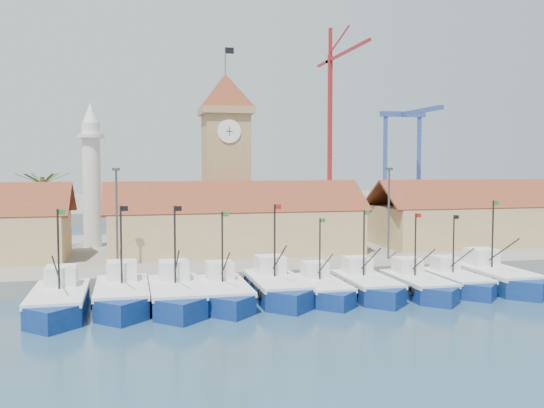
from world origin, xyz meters
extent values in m
plane|color=navy|center=(0.00, 0.00, 0.00)|extent=(400.00, 400.00, 0.00)
cube|color=gray|center=(0.00, 24.00, 0.75)|extent=(140.00, 32.00, 1.50)
cube|color=gray|center=(0.00, 110.00, 1.00)|extent=(240.00, 80.00, 2.00)
cube|color=navy|center=(-16.00, 2.52, 0.54)|extent=(3.79, 8.59, 1.95)
cube|color=navy|center=(-16.00, -1.78, 0.54)|extent=(3.79, 3.79, 1.95)
cube|color=silver|center=(-16.00, 2.52, 1.52)|extent=(3.87, 8.82, 0.38)
cube|color=silver|center=(-16.00, 4.66, 2.38)|extent=(2.28, 2.38, 1.52)
cylinder|color=black|center=(-16.00, 3.06, 4.55)|extent=(0.15, 0.15, 6.07)
cube|color=#197226|center=(-15.73, 3.06, 7.37)|extent=(0.54, 0.02, 0.38)
cube|color=navy|center=(-11.56, 3.55, 0.55)|extent=(3.84, 8.70, 1.98)
cube|color=navy|center=(-11.56, -0.80, 0.55)|extent=(3.84, 3.84, 1.98)
cube|color=silver|center=(-11.56, 3.55, 1.54)|extent=(3.92, 8.94, 0.38)
cube|color=silver|center=(-11.56, 5.73, 2.42)|extent=(2.31, 2.42, 1.54)
cylinder|color=black|center=(-11.56, 4.10, 4.61)|extent=(0.15, 0.15, 6.15)
cube|color=black|center=(-11.28, 4.10, 7.47)|extent=(0.55, 0.02, 0.38)
cube|color=navy|center=(-7.54, 2.81, 0.55)|extent=(3.84, 8.68, 1.97)
cube|color=navy|center=(-7.54, -1.53, 0.55)|extent=(3.84, 3.84, 1.97)
cube|color=silver|center=(-7.54, 2.81, 1.53)|extent=(3.91, 8.92, 0.38)
cube|color=silver|center=(-7.54, 4.98, 2.41)|extent=(2.30, 2.41, 1.53)
cylinder|color=black|center=(-7.54, 3.35, 4.60)|extent=(0.15, 0.15, 6.14)
cube|color=black|center=(-7.27, 3.35, 7.45)|extent=(0.55, 0.02, 0.38)
cube|color=navy|center=(-3.86, 3.00, 0.51)|extent=(3.57, 8.08, 1.84)
cube|color=navy|center=(-3.86, -1.04, 0.51)|extent=(3.57, 3.57, 1.84)
cube|color=silver|center=(-3.86, 3.00, 1.43)|extent=(3.64, 8.31, 0.36)
cube|color=silver|center=(-3.86, 5.02, 2.25)|extent=(2.14, 2.25, 1.43)
cylinder|color=black|center=(-3.86, 3.51, 4.29)|extent=(0.14, 0.14, 5.72)
cube|color=#197226|center=(-3.60, 3.51, 6.94)|extent=(0.51, 0.02, 0.36)
cube|color=navy|center=(0.57, 3.80, 0.54)|extent=(3.81, 8.61, 1.96)
cube|color=navy|center=(0.57, -0.51, 0.54)|extent=(3.81, 3.81, 1.96)
cube|color=silver|center=(0.57, 3.80, 1.52)|extent=(3.88, 8.85, 0.38)
cube|color=silver|center=(0.57, 5.95, 2.39)|extent=(2.28, 2.39, 1.52)
cylinder|color=black|center=(0.57, 4.34, 4.57)|extent=(0.15, 0.15, 6.09)
cube|color=#A5140F|center=(0.84, 4.34, 7.40)|extent=(0.54, 0.02, 0.38)
cube|color=navy|center=(4.13, 2.96, 0.46)|extent=(3.24, 7.33, 1.67)
cube|color=navy|center=(4.13, -0.71, 0.46)|extent=(3.24, 3.24, 1.67)
cube|color=silver|center=(4.13, 2.96, 1.30)|extent=(3.31, 7.54, 0.32)
cube|color=silver|center=(4.13, 4.79, 2.04)|extent=(1.94, 2.04, 1.30)
cylinder|color=black|center=(4.13, 3.42, 3.89)|extent=(0.13, 0.13, 5.19)
cube|color=#197226|center=(4.36, 3.42, 6.30)|extent=(0.46, 0.02, 0.32)
cube|color=navy|center=(8.03, 3.12, 0.50)|extent=(3.52, 7.97, 1.81)
cube|color=navy|center=(8.03, -0.87, 0.50)|extent=(3.52, 3.52, 1.81)
cube|color=silver|center=(8.03, 3.12, 1.41)|extent=(3.59, 8.20, 0.35)
cube|color=silver|center=(8.03, 5.11, 2.21)|extent=(2.11, 2.21, 1.41)
cylinder|color=black|center=(8.03, 3.62, 4.23)|extent=(0.14, 0.14, 5.64)
cube|color=#197226|center=(8.28, 3.62, 6.85)|extent=(0.50, 0.02, 0.35)
cube|color=navy|center=(12.36, 2.48, 0.48)|extent=(3.38, 7.65, 1.74)
cube|color=navy|center=(12.36, -1.35, 0.48)|extent=(3.38, 3.38, 1.74)
cube|color=silver|center=(12.36, 2.48, 1.35)|extent=(3.45, 7.86, 0.34)
cube|color=silver|center=(12.36, 4.39, 2.13)|extent=(2.03, 2.13, 1.35)
cylinder|color=black|center=(12.36, 2.96, 4.06)|extent=(0.14, 0.14, 5.41)
cube|color=#A5140F|center=(12.60, 2.96, 6.57)|extent=(0.48, 0.02, 0.34)
cube|color=navy|center=(16.36, 3.31, 0.46)|extent=(3.24, 7.33, 1.67)
cube|color=navy|center=(16.36, -0.35, 0.46)|extent=(3.24, 3.24, 1.67)
cube|color=silver|center=(16.36, 3.31, 1.30)|extent=(3.30, 7.53, 0.32)
cube|color=silver|center=(16.36, 5.14, 2.04)|extent=(1.94, 2.04, 1.30)
cylinder|color=black|center=(16.36, 3.77, 3.89)|extent=(0.13, 0.13, 5.18)
cube|color=black|center=(16.59, 3.77, 6.29)|extent=(0.46, 0.02, 0.32)
cube|color=navy|center=(20.30, 3.44, 0.55)|extent=(3.84, 8.68, 1.97)
cube|color=navy|center=(20.30, -0.90, 0.55)|extent=(3.84, 3.84, 1.97)
cube|color=silver|center=(20.30, 3.44, 1.53)|extent=(3.91, 8.92, 0.38)
cube|color=silver|center=(20.30, 5.61, 2.41)|extent=(2.30, 2.41, 1.53)
cylinder|color=black|center=(20.30, 3.99, 4.60)|extent=(0.15, 0.15, 6.14)
cube|color=#197226|center=(20.57, 3.99, 7.45)|extent=(0.55, 0.02, 0.38)
cube|color=tan|center=(0.00, 20.00, 3.75)|extent=(26.00, 10.00, 4.50)
cube|color=brown|center=(0.00, 17.50, 7.50)|extent=(27.04, 5.13, 3.21)
cube|color=brown|center=(0.00, 22.50, 7.50)|extent=(27.04, 5.13, 3.21)
cube|color=tan|center=(32.00, 20.00, 3.75)|extent=(30.00, 10.00, 4.50)
cube|color=brown|center=(32.00, 17.50, 7.50)|extent=(31.20, 5.13, 3.21)
cube|color=brown|center=(32.00, 22.50, 7.50)|extent=(31.20, 5.13, 3.21)
cube|color=tan|center=(0.00, 26.00, 9.00)|extent=(5.00, 5.00, 15.00)
cube|color=tan|center=(0.00, 26.00, 16.90)|extent=(5.80, 5.80, 0.80)
pyramid|color=brown|center=(0.00, 26.00, 19.20)|extent=(5.80, 5.80, 4.00)
cylinder|color=white|center=(0.00, 23.45, 14.50)|extent=(2.60, 0.15, 2.60)
cube|color=black|center=(0.00, 23.37, 14.50)|extent=(0.08, 0.02, 1.00)
cube|color=black|center=(0.00, 23.37, 14.50)|extent=(0.80, 0.02, 0.08)
cylinder|color=#3F3F44|center=(0.00, 26.00, 22.70)|extent=(0.10, 0.10, 3.00)
cube|color=black|center=(0.50, 26.00, 23.80)|extent=(1.00, 0.03, 0.70)
cylinder|color=silver|center=(-15.00, 28.00, 8.50)|extent=(2.00, 2.00, 14.00)
cylinder|color=silver|center=(-15.00, 28.00, 14.00)|extent=(3.00, 3.00, 0.40)
cone|color=silver|center=(-15.00, 28.00, 16.60)|extent=(1.80, 1.80, 2.40)
cylinder|color=brown|center=(-20.00, 26.00, 5.50)|extent=(0.44, 0.44, 8.00)
cube|color=#2C5F20|center=(-18.60, 26.00, 9.30)|extent=(2.80, 0.35, 1.18)
cube|color=#2C5F20|center=(-19.30, 27.21, 9.30)|extent=(1.71, 2.60, 1.18)
cube|color=#2C5F20|center=(-20.70, 27.21, 9.30)|extent=(1.71, 2.60, 1.18)
cube|color=#2C5F20|center=(-21.40, 26.00, 9.30)|extent=(2.80, 0.35, 1.18)
cube|color=#2C5F20|center=(-20.70, 24.79, 9.30)|extent=(1.71, 2.60, 1.18)
cube|color=#2C5F20|center=(-19.30, 24.79, 9.30)|extent=(1.71, 2.60, 1.18)
cylinder|color=#3F3F44|center=(-12.00, 12.00, 6.00)|extent=(0.20, 0.20, 9.00)
cube|color=#3F3F44|center=(-12.00, 12.00, 10.40)|extent=(0.70, 0.25, 0.25)
cylinder|color=#3F3F44|center=(14.00, 12.00, 6.00)|extent=(0.20, 0.20, 9.00)
cube|color=#3F3F44|center=(14.00, 12.00, 10.40)|extent=(0.70, 0.25, 0.25)
cube|color=maroon|center=(39.45, 105.00, 20.18)|extent=(1.00, 1.00, 36.37)
cube|color=maroon|center=(39.45, 93.40, 37.37)|extent=(0.60, 29.00, 0.60)
cube|color=maroon|center=(39.45, 110.00, 37.37)|extent=(0.60, 10.00, 0.60)
cube|color=maroon|center=(39.45, 105.00, 41.87)|extent=(0.80, 0.80, 7.00)
cube|color=#314B98|center=(57.00, 110.00, 13.00)|extent=(0.90, 0.90, 22.00)
cube|color=#314B98|center=(67.00, 110.00, 13.00)|extent=(0.90, 0.90, 22.00)
cube|color=#314B98|center=(62.00, 110.00, 24.50)|extent=(13.00, 1.40, 1.40)
cube|color=#314B98|center=(62.00, 100.00, 24.50)|extent=(1.40, 22.00, 1.00)
camera|label=1|loc=(-10.93, -43.20, 10.82)|focal=40.00mm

